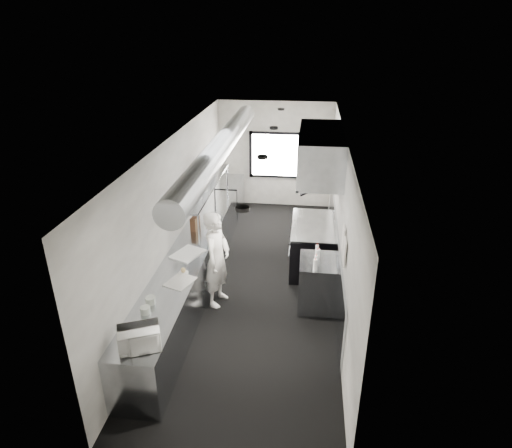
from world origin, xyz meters
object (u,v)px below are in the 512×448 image
(plate_stack_a, at_px, (196,191))
(squeeze_bottle_b, at_px, (316,260))
(squeeze_bottle_d, at_px, (318,253))
(plate_stack_c, at_px, (204,176))
(range, at_px, (312,245))
(prep_counter, at_px, (192,269))
(squeeze_bottle_a, at_px, (315,265))
(deli_tub_b, at_px, (150,300))
(pass_shelf, at_px, (205,186))
(exhaust_hood, at_px, (320,153))
(cutting_board, at_px, (188,254))
(deli_tub_a, at_px, (145,310))
(squeeze_bottle_e, at_px, (317,249))
(line_cook, at_px, (217,259))
(plate_stack_d, at_px, (210,166))
(microwave, at_px, (139,338))
(knife_block, at_px, (195,223))
(bottle_station, at_px, (318,283))
(plate_stack_b, at_px, (201,183))
(squeeze_bottle_c, at_px, (317,255))
(far_work_table, at_px, (228,197))

(plate_stack_a, relative_size, squeeze_bottle_b, 1.77)
(squeeze_bottle_d, bearing_deg, plate_stack_c, 144.38)
(range, xyz_separation_m, plate_stack_a, (-2.23, -0.46, 1.25))
(prep_counter, bearing_deg, squeeze_bottle_a, -12.88)
(deli_tub_b, bearing_deg, squeeze_bottle_a, 27.81)
(pass_shelf, distance_m, squeeze_bottle_b, 2.97)
(exhaust_hood, bearing_deg, cutting_board, -147.27)
(deli_tub_a, bearing_deg, squeeze_bottle_e, 40.61)
(line_cook, bearing_deg, deli_tub_a, 171.59)
(line_cook, height_order, squeeze_bottle_b, line_cook)
(deli_tub_b, distance_m, plate_stack_d, 3.98)
(microwave, height_order, plate_stack_a, plate_stack_a)
(knife_block, xyz_separation_m, plate_stack_c, (0.03, 0.84, 0.69))
(squeeze_bottle_e, bearing_deg, bottle_station, -81.02)
(deli_tub_b, xyz_separation_m, plate_stack_b, (0.10, 2.89, 0.78))
(deli_tub_b, xyz_separation_m, squeeze_bottle_c, (2.38, 1.59, 0.04))
(plate_stack_b, relative_size, squeeze_bottle_e, 1.96)
(bottle_station, relative_size, plate_stack_d, 2.25)
(plate_stack_d, height_order, squeeze_bottle_a, plate_stack_d)
(squeeze_bottle_b, bearing_deg, pass_shelf, 141.43)
(cutting_board, bearing_deg, deli_tub_a, -94.37)
(deli_tub_b, bearing_deg, plate_stack_b, 87.93)
(range, bearing_deg, cutting_board, -146.57)
(squeeze_bottle_b, bearing_deg, plate_stack_a, 155.12)
(microwave, bearing_deg, pass_shelf, 67.84)
(plate_stack_d, bearing_deg, prep_counter, -88.12)
(far_work_table, bearing_deg, plate_stack_d, -92.59)
(bottle_station, relative_size, far_work_table, 0.75)
(bottle_station, relative_size, knife_block, 3.37)
(microwave, height_order, squeeze_bottle_b, microwave)
(squeeze_bottle_e, bearing_deg, knife_block, 163.28)
(microwave, xyz_separation_m, plate_stack_d, (-0.13, 4.82, 0.73))
(exhaust_hood, bearing_deg, microwave, -119.42)
(cutting_board, height_order, plate_stack_a, plate_stack_a)
(exhaust_hood, height_order, squeeze_bottle_c, exhaust_hood)
(prep_counter, bearing_deg, knife_block, 97.08)
(range, height_order, bottle_station, range)
(exhaust_hood, relative_size, plate_stack_b, 6.75)
(knife_block, distance_m, plate_stack_d, 1.57)
(plate_stack_d, bearing_deg, squeeze_bottle_a, -49.10)
(plate_stack_c, bearing_deg, squeeze_bottle_e, -33.65)
(line_cook, distance_m, squeeze_bottle_b, 1.70)
(plate_stack_a, relative_size, squeeze_bottle_c, 1.52)
(squeeze_bottle_a, bearing_deg, line_cook, 173.00)
(exhaust_hood, distance_m, deli_tub_b, 4.05)
(deli_tub_a, xyz_separation_m, squeeze_bottle_d, (2.40, 1.90, 0.03))
(deli_tub_a, height_order, deli_tub_b, deli_tub_b)
(far_work_table, bearing_deg, range, -48.81)
(deli_tub_a, relative_size, cutting_board, 0.25)
(cutting_board, distance_m, squeeze_bottle_d, 2.28)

